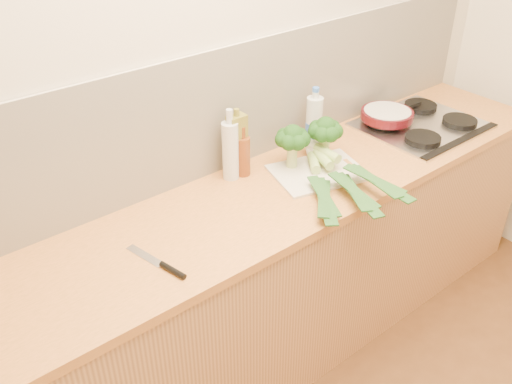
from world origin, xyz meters
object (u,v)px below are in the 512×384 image
chefs_knife (166,267)px  chopping_board (318,172)px  skillet (387,114)px  gas_hob (422,124)px

chefs_knife → chopping_board: bearing=-3.3°
chefs_knife → skillet: skillet is taller
chopping_board → skillet: skillet is taller
skillet → chopping_board: bearing=-166.1°
chefs_knife → skillet: bearing=-2.0°
gas_hob → skillet: size_ratio=1.52×
chopping_board → gas_hob: bearing=15.6°
chopping_board → chefs_knife: (-0.85, -0.13, 0.00)m
chefs_knife → skillet: (1.45, 0.25, 0.05)m
gas_hob → chefs_knife: gas_hob is taller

